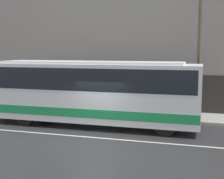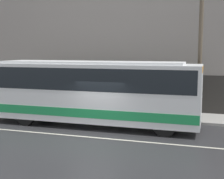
% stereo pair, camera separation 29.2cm
% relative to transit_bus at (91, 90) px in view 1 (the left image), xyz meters
% --- Properties ---
extents(ground_plane, '(60.00, 60.00, 0.00)m').
position_rel_transit_bus_xyz_m(ground_plane, '(0.96, -2.24, -1.94)').
color(ground_plane, '#2D2D30').
extents(sidewalk, '(60.00, 2.73, 0.14)m').
position_rel_transit_bus_xyz_m(sidewalk, '(0.96, 3.12, -1.87)').
color(sidewalk, '#A09E99').
rests_on(sidewalk, ground_plane).
extents(building_facade, '(60.00, 0.35, 9.99)m').
position_rel_transit_bus_xyz_m(building_facade, '(0.96, 4.63, 2.88)').
color(building_facade, gray).
rests_on(building_facade, ground_plane).
extents(lane_stripe, '(54.00, 0.14, 0.01)m').
position_rel_transit_bus_xyz_m(lane_stripe, '(0.96, -2.24, -1.93)').
color(lane_stripe, beige).
rests_on(lane_stripe, ground_plane).
extents(transit_bus, '(11.46, 2.59, 3.44)m').
position_rel_transit_bus_xyz_m(transit_bus, '(0.00, 0.00, 0.00)').
color(transit_bus, white).
rests_on(transit_bus, ground_plane).
extents(utility_pole_near, '(0.23, 0.23, 6.54)m').
position_rel_transit_bus_xyz_m(utility_pole_near, '(5.50, 2.35, 1.47)').
color(utility_pole_near, brown).
rests_on(utility_pole_near, sidewalk).
extents(pedestrian_waiting, '(0.36, 0.36, 1.59)m').
position_rel_transit_bus_xyz_m(pedestrian_waiting, '(-2.06, 3.16, -1.06)').
color(pedestrian_waiting, navy).
rests_on(pedestrian_waiting, sidewalk).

